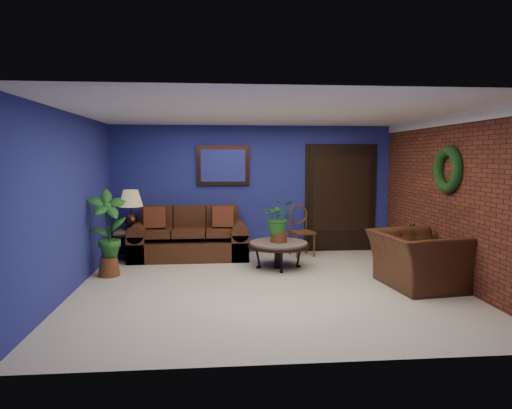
{
  "coord_description": "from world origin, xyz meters",
  "views": [
    {
      "loc": [
        -0.76,
        -6.44,
        1.88
      ],
      "look_at": [
        -0.13,
        0.55,
        1.15
      ],
      "focal_mm": 32.0,
      "sensor_mm": 36.0,
      "label": 1
    }
  ],
  "objects": [
    {
      "name": "wall_back",
      "position": [
        0.0,
        2.5,
        1.25
      ],
      "size": [
        5.5,
        0.04,
        2.5
      ],
      "primitive_type": "cube",
      "color": "navy",
      "rests_on": "ground"
    },
    {
      "name": "floor_plant",
      "position": [
        2.35,
        0.72,
        0.42
      ],
      "size": [
        0.38,
        0.31,
        0.81
      ],
      "color": "brown",
      "rests_on": "ground"
    },
    {
      "name": "end_table",
      "position": [
        -2.3,
        2.05,
        0.41
      ],
      "size": [
        0.59,
        0.59,
        0.54
      ],
      "color": "#55504A",
      "rests_on": "ground"
    },
    {
      "name": "tall_plant",
      "position": [
        -2.45,
        0.84,
        0.74
      ],
      "size": [
        0.7,
        0.58,
        1.38
      ],
      "color": "brown",
      "rests_on": "ground"
    },
    {
      "name": "sofa",
      "position": [
        -1.24,
        2.08,
        0.32
      ],
      "size": [
        2.16,
        0.93,
        0.97
      ],
      "color": "#482214",
      "rests_on": "ground"
    },
    {
      "name": "ceiling",
      "position": [
        0.0,
        0.0,
        2.5
      ],
      "size": [
        5.5,
        5.0,
        0.02
      ],
      "primitive_type": "cube",
      "color": "white",
      "rests_on": "wall_back"
    },
    {
      "name": "wall_mirror",
      "position": [
        -0.6,
        2.46,
        1.72
      ],
      "size": [
        1.02,
        0.06,
        0.77
      ],
      "primitive_type": "cube",
      "color": "#3B2114",
      "rests_on": "wall_back"
    },
    {
      "name": "coffee_plant",
      "position": [
        0.31,
        1.12,
        0.84
      ],
      "size": [
        0.57,
        0.5,
        0.72
      ],
      "color": "brown",
      "rests_on": "coffee_table"
    },
    {
      "name": "side_chair",
      "position": [
        0.87,
        2.12,
        0.54
      ],
      "size": [
        0.5,
        0.5,
        0.96
      ],
      "rotation": [
        0.0,
        0.0,
        0.24
      ],
      "color": "#572D19",
      "rests_on": "ground"
    },
    {
      "name": "closet_door",
      "position": [
        1.75,
        2.47,
        1.05
      ],
      "size": [
        1.44,
        0.06,
        2.18
      ],
      "primitive_type": "cube",
      "color": "black",
      "rests_on": "wall_back"
    },
    {
      "name": "crown_molding",
      "position": [
        2.72,
        0.0,
        2.43
      ],
      "size": [
        0.03,
        5.0,
        0.14
      ],
      "primitive_type": "cube",
      "color": "white",
      "rests_on": "wall_right_brick"
    },
    {
      "name": "armchair",
      "position": [
        2.15,
        -0.18,
        0.4
      ],
      "size": [
        1.22,
        1.35,
        0.8
      ],
      "primitive_type": "imported",
      "rotation": [
        0.0,
        0.0,
        1.7
      ],
      "color": "#482214",
      "rests_on": "ground"
    },
    {
      "name": "wall_right_brick",
      "position": [
        2.75,
        0.0,
        1.25
      ],
      "size": [
        0.04,
        5.0,
        2.5
      ],
      "primitive_type": "cube",
      "color": "maroon",
      "rests_on": "ground"
    },
    {
      "name": "wreath",
      "position": [
        2.69,
        0.05,
        1.7
      ],
      "size": [
        0.16,
        0.72,
        0.72
      ],
      "primitive_type": "torus",
      "rotation": [
        0.0,
        1.57,
        0.0
      ],
      "color": "black",
      "rests_on": "wall_right_brick"
    },
    {
      "name": "floor",
      "position": [
        0.0,
        0.0,
        0.0
      ],
      "size": [
        5.5,
        5.5,
        0.0
      ],
      "primitive_type": "plane",
      "color": "beige",
      "rests_on": "ground"
    },
    {
      "name": "table_lamp",
      "position": [
        -2.3,
        2.05,
        1.0
      ],
      "size": [
        0.44,
        0.44,
        0.72
      ],
      "color": "#3B2114",
      "rests_on": "end_table"
    },
    {
      "name": "coffee_table",
      "position": [
        0.31,
        1.12,
        0.39
      ],
      "size": [
        1.04,
        1.04,
        0.45
      ],
      "rotation": [
        0.0,
        0.0,
        -0.09
      ],
      "color": "#55504A",
      "rests_on": "ground"
    },
    {
      "name": "wall_left",
      "position": [
        -2.75,
        0.0,
        1.25
      ],
      "size": [
        0.04,
        5.0,
        2.5
      ],
      "primitive_type": "cube",
      "color": "navy",
      "rests_on": "ground"
    }
  ]
}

